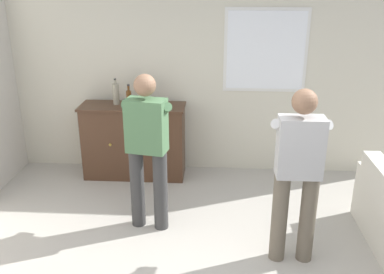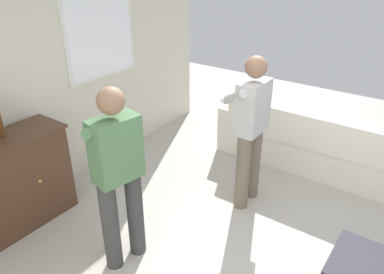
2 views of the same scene
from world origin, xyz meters
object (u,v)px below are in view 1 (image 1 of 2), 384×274
(sideboard_cabinet, at_px, (134,141))
(person_standing_left, at_px, (148,146))
(bottle_wine_green, at_px, (144,94))
(bottle_liquor_amber, at_px, (129,98))
(bottle_spirits_clear, at_px, (116,94))
(person_standing_right, at_px, (298,169))

(sideboard_cabinet, distance_m, person_standing_left, 1.37)
(bottle_wine_green, xyz_separation_m, person_standing_left, (0.25, -1.29, -0.20))
(bottle_liquor_amber, distance_m, bottle_spirits_clear, 0.21)
(person_standing_right, bearing_deg, sideboard_cabinet, 136.68)
(sideboard_cabinet, xyz_separation_m, person_standing_right, (1.83, -1.72, 0.44))
(sideboard_cabinet, distance_m, bottle_spirits_clear, 0.67)
(person_standing_left, relative_size, person_standing_right, 1.00)
(bottle_liquor_amber, height_order, person_standing_left, person_standing_left)
(sideboard_cabinet, xyz_separation_m, bottle_liquor_amber, (-0.03, -0.05, 0.61))
(bottle_liquor_amber, bearing_deg, bottle_spirits_clear, 152.70)
(bottle_wine_green, relative_size, person_standing_left, 0.21)
(bottle_liquor_amber, distance_m, person_standing_right, 2.51)
(bottle_wine_green, distance_m, bottle_spirits_clear, 0.37)
(bottle_wine_green, height_order, person_standing_right, person_standing_right)
(bottle_spirits_clear, height_order, person_standing_right, person_standing_right)
(bottle_liquor_amber, xyz_separation_m, person_standing_right, (1.86, -1.67, -0.17))
(bottle_wine_green, relative_size, person_standing_right, 0.21)
(bottle_liquor_amber, bearing_deg, person_standing_right, -42.04)
(bottle_wine_green, relative_size, bottle_liquor_amber, 1.23)
(bottle_liquor_amber, distance_m, person_standing_left, 1.27)
(sideboard_cabinet, xyz_separation_m, person_standing_left, (0.39, -1.24, 0.44))
(sideboard_cabinet, height_order, person_standing_left, person_standing_left)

